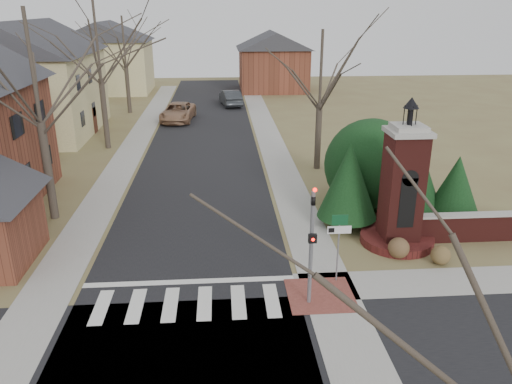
{
  "coord_description": "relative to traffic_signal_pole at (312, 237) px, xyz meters",
  "views": [
    {
      "loc": [
        1.31,
        -14.46,
        9.91
      ],
      "look_at": [
        2.81,
        6.0,
        2.21
      ],
      "focal_mm": 35.0,
      "sensor_mm": 36.0,
      "label": 1
    }
  ],
  "objects": [
    {
      "name": "brick_gate_monument",
      "position": [
        4.7,
        4.42,
        -0.42
      ],
      "size": [
        3.2,
        3.2,
        6.47
      ],
      "color": "#4F1B17",
      "rests_on": "ground"
    },
    {
      "name": "traffic_signal_pole",
      "position": [
        0.0,
        0.0,
        0.0
      ],
      "size": [
        0.28,
        0.41,
        4.5
      ],
      "color": "slate",
      "rests_on": "ground"
    },
    {
      "name": "curb_apron",
      "position": [
        0.5,
        0.43,
        -2.57
      ],
      "size": [
        2.4,
        2.4,
        0.02
      ],
      "primitive_type": "cube",
      "color": "brown",
      "rests_on": "ground"
    },
    {
      "name": "bare_tree_2",
      "position": [
        -11.8,
        34.43,
        4.44
      ],
      "size": [
        7.35,
        7.35,
        10.19
      ],
      "color": "#473D33",
      "rests_on": "ground"
    },
    {
      "name": "dry_shrub_right",
      "position": [
        5.82,
        2.43,
        -2.19
      ],
      "size": [
        0.8,
        0.8,
        0.8
      ],
      "primitive_type": "sphere",
      "color": "brown",
      "rests_on": "ground"
    },
    {
      "name": "evergreen_mid",
      "position": [
        6.2,
        7.63,
        0.01
      ],
      "size": [
        3.4,
        3.4,
        4.7
      ],
      "color": "#473D33",
      "rests_on": "ground"
    },
    {
      "name": "dry_shrub_left",
      "position": [
        4.3,
        3.09,
        -2.14
      ],
      "size": [
        0.89,
        0.89,
        0.89
      ],
      "primitive_type": "sphere",
      "color": "brown",
      "rests_on": "ground"
    },
    {
      "name": "house_distant_left",
      "position": [
        -16.31,
        47.42,
        1.66
      ],
      "size": [
        10.8,
        8.8,
        8.53
      ],
      "color": "beige",
      "rests_on": "ground"
    },
    {
      "name": "brick_garden_wall",
      "position": [
        9.2,
        4.43,
        -1.93
      ],
      "size": [
        7.5,
        0.5,
        1.3
      ],
      "color": "#4F1B17",
      "rests_on": "ground"
    },
    {
      "name": "pickup_truck",
      "position": [
        -6.78,
        30.36,
        -1.79
      ],
      "size": [
        3.23,
        5.99,
        1.6
      ],
      "primitive_type": "imported",
      "rotation": [
        0.0,
        0.0,
        -0.1
      ],
      "color": "#9E7456",
      "rests_on": "ground"
    },
    {
      "name": "house_stucco_left",
      "position": [
        -17.8,
        26.42,
        2.01
      ],
      "size": [
        9.8,
        12.8,
        9.28
      ],
      "color": "beige",
      "rests_on": "ground"
    },
    {
      "name": "evergreen_far",
      "position": [
        8.2,
        6.63,
        -0.69
      ],
      "size": [
        2.4,
        2.4,
        3.3
      ],
      "color": "#473D33",
      "rests_on": "ground"
    },
    {
      "name": "evergreen_near",
      "position": [
        2.9,
        6.43,
        -0.29
      ],
      "size": [
        2.8,
        2.8,
        4.1
      ],
      "color": "#473D33",
      "rests_on": "ground"
    },
    {
      "name": "main_street",
      "position": [
        -4.3,
        21.43,
        -2.58
      ],
      "size": [
        8.0,
        70.0,
        0.01
      ],
      "primitive_type": "cube",
      "color": "black",
      "rests_on": "ground"
    },
    {
      "name": "distant_car",
      "position": [
        -1.83,
        37.42,
        -1.77
      ],
      "size": [
        2.49,
        5.16,
        1.63
      ],
      "primitive_type": "imported",
      "rotation": [
        0.0,
        0.0,
        3.3
      ],
      "color": "#32363A",
      "rests_on": "ground"
    },
    {
      "name": "crosswalk_zone",
      "position": [
        -4.3,
        0.23,
        -2.58
      ],
      "size": [
        8.0,
        2.2,
        0.02
      ],
      "primitive_type": "cube",
      "color": "silver",
      "rests_on": "ground"
    },
    {
      "name": "sidewalk_right_main",
      "position": [
        0.9,
        21.43,
        -2.58
      ],
      "size": [
        2.0,
        60.0,
        0.02
      ],
      "primitive_type": "cube",
      "color": "gray",
      "rests_on": "ground"
    },
    {
      "name": "sign_post",
      "position": [
        1.29,
        1.41,
        -0.64
      ],
      "size": [
        0.9,
        0.07,
        2.75
      ],
      "color": "slate",
      "rests_on": "ground"
    },
    {
      "name": "bare_tree_0",
      "position": [
        -11.3,
        8.43,
        5.11
      ],
      "size": [
        8.05,
        8.05,
        11.15
      ],
      "color": "#473D33",
      "rests_on": "ground"
    },
    {
      "name": "bare_tree_3",
      "position": [
        3.2,
        15.43,
        4.1
      ],
      "size": [
        7.0,
        7.0,
        9.7
      ],
      "color": "#473D33",
      "rests_on": "ground"
    },
    {
      "name": "stop_bar",
      "position": [
        -4.3,
        1.73,
        -2.58
      ],
      "size": [
        8.0,
        0.35,
        0.02
      ],
      "primitive_type": "cube",
      "color": "silver",
      "rests_on": "ground"
    },
    {
      "name": "cross_street",
      "position": [
        -4.3,
        -3.57,
        -2.58
      ],
      "size": [
        120.0,
        8.0,
        0.01
      ],
      "primitive_type": "cube",
      "color": "black",
      "rests_on": "ground"
    },
    {
      "name": "ground",
      "position": [
        -4.3,
        -0.57,
        -2.59
      ],
      "size": [
        120.0,
        120.0,
        0.0
      ],
      "primitive_type": "plane",
      "color": "brown",
      "rests_on": "ground"
    },
    {
      "name": "sidewalk_left",
      "position": [
        -9.5,
        21.43,
        -2.58
      ],
      "size": [
        2.0,
        60.0,
        0.02
      ],
      "primitive_type": "cube",
      "color": "gray",
      "rests_on": "ground"
    },
    {
      "name": "evergreen_mass",
      "position": [
        4.7,
        8.93,
        -0.19
      ],
      "size": [
        4.8,
        4.8,
        4.8
      ],
      "primitive_type": "sphere",
      "color": "black",
      "rests_on": "ground"
    },
    {
      "name": "house_distant_right",
      "position": [
        3.69,
        47.42,
        1.06
      ],
      "size": [
        8.8,
        8.8,
        7.3
      ],
      "color": "brown",
      "rests_on": "ground"
    },
    {
      "name": "bare_tree_1",
      "position": [
        -11.3,
        21.43,
        5.44
      ],
      "size": [
        8.4,
        8.4,
        11.64
      ],
      "color": "#473D33",
      "rests_on": "ground"
    }
  ]
}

